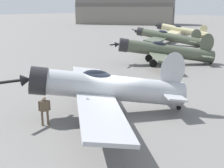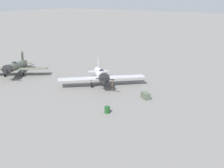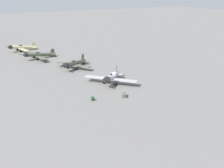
{
  "view_description": "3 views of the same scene",
  "coord_description": "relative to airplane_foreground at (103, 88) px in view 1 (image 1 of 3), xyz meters",
  "views": [
    {
      "loc": [
        -12.98,
        -9.5,
        6.09
      ],
      "look_at": [
        0.0,
        0.0,
        1.8
      ],
      "focal_mm": 46.63,
      "sensor_mm": 36.0,
      "label": 1
    },
    {
      "loc": [
        -25.76,
        32.72,
        13.39
      ],
      "look_at": [
        -3.5,
        1.81,
        1.1
      ],
      "focal_mm": 44.07,
      "sensor_mm": 36.0,
      "label": 2
    },
    {
      "loc": [
        -51.4,
        26.3,
        22.31
      ],
      "look_at": [
        -3.5,
        1.81,
        1.1
      ],
      "focal_mm": 39.43,
      "sensor_mm": 36.0,
      "label": 3
    }
  ],
  "objects": [
    {
      "name": "distant_hangar",
      "position": [
        77.09,
        49.55,
        3.48
      ],
      "size": [
        25.02,
        36.26,
        13.59
      ],
      "rotation": [
        0.0,
        0.0,
        1.95
      ],
      "color": "slate",
      "rests_on": "ground_plane"
    },
    {
      "name": "ground_crew_mechanic",
      "position": [
        -3.14,
        1.45,
        -0.64
      ],
      "size": [
        0.5,
        0.44,
        1.59
      ],
      "rotation": [
        0.0,
        0.0,
        4.03
      ],
      "color": "brown",
      "rests_on": "ground_plane"
    },
    {
      "name": "airplane_mid_apron",
      "position": [
        15.9,
        4.16,
        -0.12
      ],
      "size": [
        10.07,
        9.81,
        3.4
      ],
      "rotation": [
        0.0,
        0.0,
        2.23
      ],
      "color": "#4C5442",
      "rests_on": "ground_plane"
    },
    {
      "name": "airplane_outer_stand",
      "position": [
        44.79,
        14.8,
        -0.23
      ],
      "size": [
        13.65,
        11.04,
        3.03
      ],
      "rotation": [
        0.0,
        0.0,
        1.83
      ],
      "color": "beige",
      "rests_on": "ground_plane"
    },
    {
      "name": "airplane_foreground",
      "position": [
        0.0,
        0.0,
        0.0
      ],
      "size": [
        10.85,
        10.85,
        3.65
      ],
      "rotation": [
        0.0,
        0.0,
        2.36
      ],
      "color": "#B7BABF",
      "rests_on": "ground_plane"
    },
    {
      "name": "ground_plane",
      "position": [
        0.36,
        -0.36,
        -1.6
      ],
      "size": [
        400.0,
        400.0,
        0.0
      ],
      "primitive_type": "plane",
      "color": "slate"
    },
    {
      "name": "airplane_far_line",
      "position": [
        31.05,
        11.29,
        -0.23
      ],
      "size": [
        12.59,
        12.18,
        2.81
      ],
      "rotation": [
        0.0,
        0.0,
        1.76
      ],
      "color": "#4C5442",
      "rests_on": "ground_plane"
    }
  ]
}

